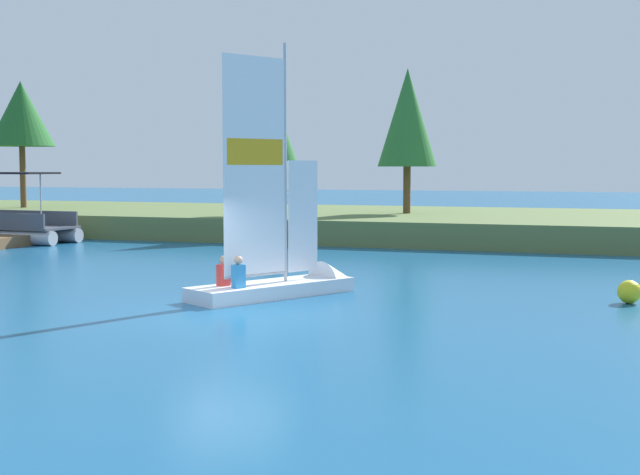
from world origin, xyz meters
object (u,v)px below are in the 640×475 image
(shoreline_tree_midleft, at_px, (273,128))
(pontoon_boat, at_px, (6,226))
(shoreline_tree_centre, at_px, (407,118))
(wooden_dock, at_px, (26,238))
(shoreline_tree_left, at_px, (21,114))
(sailboat, at_px, (296,274))
(channel_buoy, at_px, (629,292))

(shoreline_tree_midleft, distance_m, pontoon_boat, 12.22)
(shoreline_tree_centre, bearing_deg, wooden_dock, -146.62)
(shoreline_tree_left, xyz_separation_m, shoreline_tree_centre, (20.60, 0.91, -0.53))
(sailboat, distance_m, channel_buoy, 7.98)
(shoreline_tree_centre, xyz_separation_m, channel_buoy, (9.61, -18.10, -5.15))
(shoreline_tree_left, bearing_deg, wooden_dock, -51.90)
(sailboat, bearing_deg, shoreline_tree_centre, 34.82)
(shoreline_tree_left, relative_size, channel_buoy, 12.17)
(pontoon_boat, bearing_deg, shoreline_tree_midleft, 33.26)
(sailboat, distance_m, pontoon_boat, 19.81)
(shoreline_tree_centre, bearing_deg, shoreline_tree_midleft, -149.42)
(shoreline_tree_left, relative_size, pontoon_boat, 1.04)
(sailboat, height_order, channel_buoy, sailboat)
(shoreline_tree_centre, distance_m, sailboat, 19.83)
(wooden_dock, bearing_deg, channel_buoy, -20.50)
(wooden_dock, relative_size, sailboat, 0.96)
(channel_buoy, bearing_deg, wooden_dock, 159.50)
(wooden_dock, xyz_separation_m, sailboat, (15.75, -9.87, 0.29))
(sailboat, bearing_deg, pontoon_boat, 88.81)
(shoreline_tree_midleft, bearing_deg, shoreline_tree_centre, 30.58)
(shoreline_tree_left, distance_m, channel_buoy, 35.21)
(shoreline_tree_left, height_order, pontoon_boat, shoreline_tree_left)
(sailboat, height_order, pontoon_boat, sailboat)
(shoreline_tree_midleft, bearing_deg, pontoon_boat, -149.83)
(shoreline_tree_midleft, height_order, shoreline_tree_centre, shoreline_tree_centre)
(shoreline_tree_centre, relative_size, wooden_dock, 1.05)
(shoreline_tree_centre, bearing_deg, pontoon_boat, -149.69)
(channel_buoy, bearing_deg, shoreline_tree_centre, 117.95)
(sailboat, bearing_deg, wooden_dock, 87.67)
(pontoon_boat, bearing_deg, channel_buoy, -17.11)
(shoreline_tree_left, relative_size, wooden_dock, 1.05)
(shoreline_tree_left, height_order, channel_buoy, shoreline_tree_left)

